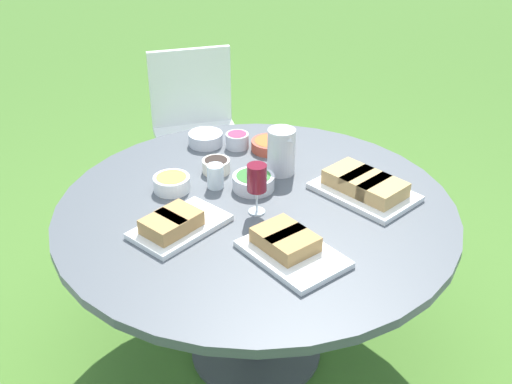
% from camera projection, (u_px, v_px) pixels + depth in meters
% --- Properties ---
extents(ground_plane, '(40.00, 40.00, 0.00)m').
position_uv_depth(ground_plane, '(256.00, 350.00, 2.68)').
color(ground_plane, '#4C7A2D').
extents(dining_table, '(1.46, 1.46, 0.71)m').
position_uv_depth(dining_table, '(256.00, 227.00, 2.37)').
color(dining_table, '#4C4C51').
rests_on(dining_table, ground_plane).
extents(chair_near_left, '(0.54, 0.55, 0.89)m').
position_uv_depth(chair_near_left, '(196.00, 121.00, 3.43)').
color(chair_near_left, white).
rests_on(chair_near_left, ground_plane).
extents(water_pitcher, '(0.12, 0.11, 0.19)m').
position_uv_depth(water_pitcher, '(281.00, 151.00, 2.50)').
color(water_pitcher, silver).
rests_on(water_pitcher, dining_table).
extents(wine_glass, '(0.07, 0.07, 0.19)m').
position_uv_depth(wine_glass, '(257.00, 180.00, 2.22)').
color(wine_glass, silver).
rests_on(wine_glass, dining_table).
extents(platter_bread_main, '(0.27, 0.37, 0.07)m').
position_uv_depth(platter_bread_main, '(175.00, 224.00, 2.17)').
color(platter_bread_main, white).
rests_on(platter_bread_main, dining_table).
extents(platter_charcuterie, '(0.35, 0.25, 0.07)m').
position_uv_depth(platter_charcuterie, '(289.00, 246.00, 2.06)').
color(platter_charcuterie, white).
rests_on(platter_charcuterie, dining_table).
extents(platter_sandwich_side, '(0.40, 0.30, 0.08)m').
position_uv_depth(platter_sandwich_side, '(365.00, 186.00, 2.38)').
color(platter_sandwich_side, white).
rests_on(platter_sandwich_side, dining_table).
extents(bowl_fries, '(0.14, 0.14, 0.06)m').
position_uv_depth(bowl_fries, '(172.00, 183.00, 2.41)').
color(bowl_fries, white).
rests_on(bowl_fries, dining_table).
extents(bowl_salad, '(0.16, 0.16, 0.06)m').
position_uv_depth(bowl_salad, '(254.00, 181.00, 2.42)').
color(bowl_salad, silver).
rests_on(bowl_salad, dining_table).
extents(bowl_olives, '(0.11, 0.11, 0.05)m').
position_uv_depth(bowl_olives, '(216.00, 165.00, 2.54)').
color(bowl_olives, beige).
rests_on(bowl_olives, dining_table).
extents(bowl_dip_red, '(0.10, 0.10, 0.06)m').
position_uv_depth(bowl_dip_red, '(237.00, 140.00, 2.73)').
color(bowl_dip_red, silver).
rests_on(bowl_dip_red, dining_table).
extents(bowl_dip_cream, '(0.15, 0.15, 0.05)m').
position_uv_depth(bowl_dip_cream, '(206.00, 138.00, 2.75)').
color(bowl_dip_cream, silver).
rests_on(bowl_dip_cream, dining_table).
extents(bowl_roasted_veg, '(0.16, 0.16, 0.04)m').
position_uv_depth(bowl_roasted_veg, '(270.00, 145.00, 2.71)').
color(bowl_roasted_veg, '#B74733').
rests_on(bowl_roasted_veg, dining_table).
extents(cup_water_near, '(0.06, 0.06, 0.09)m').
position_uv_depth(cup_water_near, '(215.00, 176.00, 2.43)').
color(cup_water_near, silver).
rests_on(cup_water_near, dining_table).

